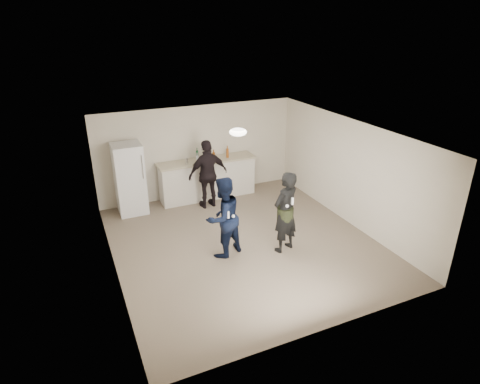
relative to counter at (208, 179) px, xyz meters
name	(u,v)px	position (x,y,z in m)	size (l,w,h in m)	color
floor	(244,243)	(-0.13, -2.67, -0.53)	(6.00, 6.00, 0.00)	#6B5B4C
ceiling	(244,133)	(-0.13, -2.67, 1.98)	(6.00, 6.00, 0.00)	silver
wall_back	(198,151)	(-0.13, 0.33, 0.72)	(6.00, 6.00, 0.00)	beige
wall_front	(329,265)	(-0.13, -5.67, 0.72)	(6.00, 6.00, 0.00)	beige
wall_left	(109,215)	(-2.88, -2.67, 0.72)	(6.00, 6.00, 0.00)	beige
wall_right	(350,172)	(2.62, -2.67, 0.72)	(6.00, 6.00, 0.00)	beige
counter	(208,179)	(0.00, 0.00, 0.00)	(2.60, 0.56, 1.05)	silver
counter_top	(207,161)	(0.00, 0.00, 0.55)	(2.68, 0.64, 0.04)	beige
fridge	(130,179)	(-2.08, -0.07, 0.38)	(0.70, 0.70, 1.80)	white
fridge_handle	(142,167)	(-1.80, -0.44, 0.78)	(0.02, 0.02, 0.60)	#B7B7BB
ceiling_dome	(238,132)	(-0.13, -2.37, 1.93)	(0.36, 0.36, 0.16)	white
shaker	(187,161)	(-0.60, -0.11, 0.65)	(0.08, 0.08, 0.17)	silver
man	(223,217)	(-0.70, -2.91, 0.34)	(0.84, 0.65, 1.72)	#0F1B3E
woman	(285,212)	(0.54, -3.27, 0.36)	(0.65, 0.43, 1.78)	black
camo_shorts	(285,214)	(0.54, -3.27, 0.32)	(0.34, 0.34, 0.28)	#2A3719
spectator	(208,174)	(-0.18, -0.57, 0.38)	(1.06, 0.44, 1.81)	black
remote_man	(228,215)	(-0.70, -3.19, 0.53)	(0.04, 0.04, 0.15)	white
nunchuk_man	(233,216)	(-0.58, -3.16, 0.45)	(0.07, 0.07, 0.07)	white
remote_woman	(292,201)	(0.54, -3.52, 0.72)	(0.04, 0.04, 0.15)	white
nunchuk_woman	(287,206)	(0.44, -3.49, 0.62)	(0.07, 0.07, 0.07)	silver
bottle_cluster	(210,155)	(0.10, 0.00, 0.68)	(0.95, 0.27, 0.27)	#9E5217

